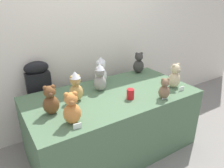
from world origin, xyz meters
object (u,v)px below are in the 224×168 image
(display_table, at_px, (112,122))
(teddy_bear_sand, at_px, (175,76))
(instrument_case, at_px, (41,102))
(teddy_bear_ginger, at_px, (72,109))
(teddy_bear_honey, at_px, (76,87))
(teddy_bear_charcoal, at_px, (139,63))
(teddy_bear_snow, at_px, (101,70))
(teddy_bear_mocha, at_px, (164,89))
(teddy_bear_chestnut, at_px, (51,101))
(party_cup_red, at_px, (130,94))
(teddy_bear_ash, at_px, (100,78))

(display_table, relative_size, teddy_bear_sand, 6.36)
(instrument_case, bearing_deg, teddy_bear_ginger, -83.04)
(teddy_bear_honey, bearing_deg, teddy_bear_charcoal, 21.64)
(instrument_case, height_order, teddy_bear_snow, teddy_bear_snow)
(teddy_bear_mocha, bearing_deg, teddy_bear_honey, 179.37)
(teddy_bear_charcoal, distance_m, teddy_bear_honey, 1.12)
(display_table, bearing_deg, teddy_bear_sand, -18.03)
(teddy_bear_sand, xyz_separation_m, teddy_bear_chestnut, (-1.41, 0.18, -0.00))
(display_table, distance_m, teddy_bear_chestnut, 0.86)
(teddy_bear_ginger, bearing_deg, teddy_bear_chestnut, 127.26)
(party_cup_red, bearing_deg, teddy_bear_honey, 151.18)
(display_table, xyz_separation_m, teddy_bear_ash, (-0.07, 0.15, 0.52))
(display_table, xyz_separation_m, party_cup_red, (0.10, -0.20, 0.42))
(teddy_bear_honey, bearing_deg, display_table, -4.83)
(display_table, bearing_deg, teddy_bear_chestnut, -175.49)
(teddy_bear_ash, relative_size, teddy_bear_sand, 1.09)
(teddy_bear_honey, height_order, teddy_bear_chestnut, teddy_bear_honey)
(instrument_case, bearing_deg, display_table, -40.22)
(teddy_bear_charcoal, bearing_deg, teddy_bear_ginger, -134.96)
(instrument_case, xyz_separation_m, teddy_bear_honey, (0.24, -0.55, 0.36))
(teddy_bear_sand, height_order, party_cup_red, teddy_bear_sand)
(teddy_bear_honey, bearing_deg, teddy_bear_sand, -9.97)
(instrument_case, xyz_separation_m, teddy_bear_chestnut, (-0.06, -0.68, 0.33))
(teddy_bear_sand, distance_m, teddy_bear_ginger, 1.31)
(teddy_bear_ash, bearing_deg, teddy_bear_mocha, -36.51)
(teddy_bear_snow, xyz_separation_m, teddy_bear_chestnut, (-0.75, -0.40, -0.03))
(teddy_bear_charcoal, distance_m, teddy_bear_snow, 0.63)
(teddy_bear_ash, distance_m, party_cup_red, 0.40)
(teddy_bear_ash, bearing_deg, instrument_case, 152.72)
(teddy_bear_honey, bearing_deg, teddy_bear_ash, 19.17)
(display_table, xyz_separation_m, teddy_bear_ginger, (-0.59, -0.30, 0.50))
(teddy_bear_charcoal, bearing_deg, instrument_case, -173.55)
(teddy_bear_mocha, height_order, party_cup_red, teddy_bear_mocha)
(teddy_bear_snow, height_order, teddy_bear_mocha, teddy_bear_snow)
(teddy_bear_charcoal, height_order, teddy_bear_chestnut, teddy_bear_charcoal)
(party_cup_red, bearing_deg, instrument_case, 131.90)
(instrument_case, relative_size, party_cup_red, 9.59)
(teddy_bear_mocha, bearing_deg, teddy_bear_snow, 144.65)
(teddy_bear_honey, xyz_separation_m, teddy_bear_ginger, (-0.20, -0.37, -0.02))
(party_cup_red, bearing_deg, teddy_bear_snow, 94.68)
(teddy_bear_honey, height_order, teddy_bear_sand, teddy_bear_honey)
(teddy_bear_sand, relative_size, teddy_bear_chestnut, 1.03)
(teddy_bear_snow, relative_size, teddy_bear_sand, 1.13)
(teddy_bear_charcoal, height_order, teddy_bear_honey, teddy_bear_honey)
(display_table, relative_size, teddy_bear_chestnut, 6.55)
(teddy_bear_mocha, distance_m, teddy_bear_sand, 0.35)
(display_table, relative_size, teddy_bear_mocha, 8.10)
(display_table, distance_m, teddy_bear_snow, 0.63)
(teddy_bear_sand, relative_size, teddy_bear_ginger, 1.00)
(teddy_bear_mocha, xyz_separation_m, party_cup_red, (-0.31, 0.18, -0.05))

